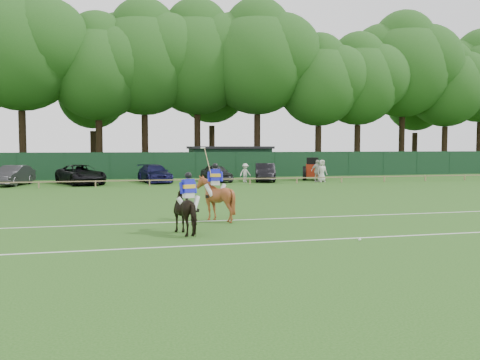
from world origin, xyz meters
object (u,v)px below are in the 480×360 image
object	(u,v)px
spectator_mid	(317,171)
spectator_right	(322,171)
spectator_left	(245,173)
hatch_grey	(216,173)
horse_dark	(189,211)
estate_black	(265,172)
polo_ball	(360,240)
utility_shed	(230,161)
tractor	(312,169)
sedan_navy	(155,174)
suv_black	(81,175)
horse_chestnut	(215,198)
sedan_grey	(13,175)

from	to	relation	value
spectator_mid	spectator_right	distance (m)	0.44
spectator_left	hatch_grey	bearing A→B (deg)	135.24
horse_dark	estate_black	xyz separation A→B (m)	(10.20, 24.85, -0.02)
horse_dark	polo_ball	distance (m)	5.93
utility_shed	tractor	xyz separation A→B (m)	(5.71, -8.62, -0.57)
sedan_navy	utility_shed	distance (m)	11.69
sedan_navy	estate_black	world-z (taller)	estate_black
estate_black	spectator_right	bearing A→B (deg)	-8.60
horse_dark	estate_black	bearing A→B (deg)	-130.05
spectator_right	suv_black	bearing A→B (deg)	164.66
horse_dark	suv_black	size ratio (longest dim) A/B	0.34
polo_ball	utility_shed	size ratio (longest dim) A/B	0.01
horse_chestnut	hatch_grey	size ratio (longest dim) A/B	0.43
horse_chestnut	sedan_navy	world-z (taller)	horse_chestnut
horse_dark	spectator_right	bearing A→B (deg)	-140.43
sedan_navy	utility_shed	size ratio (longest dim) A/B	0.62
spectator_right	utility_shed	bearing A→B (deg)	108.13
hatch_grey	tractor	bearing A→B (deg)	-11.50
sedan_grey	suv_black	xyz separation A→B (m)	(5.07, -0.03, 0.00)
sedan_navy	estate_black	distance (m)	9.53
sedan_navy	spectator_mid	distance (m)	13.84
suv_black	sedan_navy	distance (m)	5.97
hatch_grey	polo_ball	world-z (taller)	hatch_grey
sedan_navy	spectator_left	xyz separation A→B (m)	(7.51, -1.54, 0.05)
estate_black	spectator_right	world-z (taller)	spectator_right
horse_chestnut	spectator_mid	size ratio (longest dim) A/B	0.98
horse_chestnut	spectator_right	distance (m)	24.04
spectator_right	estate_black	bearing A→B (deg)	147.30
hatch_grey	spectator_left	bearing A→B (deg)	-39.59
spectator_mid	spectator_right	xyz separation A→B (m)	(0.43, -0.08, -0.00)
suv_black	spectator_right	distance (m)	20.05
sedan_grey	horse_dark	bearing A→B (deg)	-53.91
horse_chestnut	sedan_navy	distance (m)	22.81
hatch_grey	estate_black	size ratio (longest dim) A/B	0.91
utility_shed	tractor	size ratio (longest dim) A/B	2.96
spectator_mid	polo_ball	xyz separation A→B (m)	(-9.05, -25.66, -0.91)
horse_dark	horse_chestnut	bearing A→B (deg)	-135.76
suv_black	sedan_navy	bearing A→B (deg)	-17.19
hatch_grey	horse_chestnut	bearing A→B (deg)	-111.53
horse_dark	estate_black	size ratio (longest dim) A/B	0.40
horse_dark	sedan_grey	bearing A→B (deg)	-85.35
sedan_grey	utility_shed	distance (m)	21.24
tractor	spectator_left	bearing A→B (deg)	-150.31
sedan_grey	hatch_grey	distance (m)	16.27
estate_black	spectator_mid	bearing A→B (deg)	-9.88
estate_black	polo_ball	xyz separation A→B (m)	(-4.97, -27.52, -0.74)
sedan_grey	polo_ball	size ratio (longest dim) A/B	52.89
spectator_mid	sedan_grey	bearing A→B (deg)	166.13
spectator_left	utility_shed	world-z (taller)	utility_shed
estate_black	utility_shed	distance (m)	9.05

